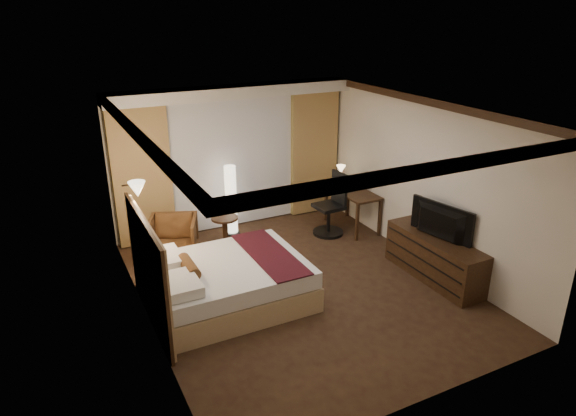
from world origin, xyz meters
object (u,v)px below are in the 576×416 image
bed (229,282)px  side_table (225,231)px  television (437,219)px  floor_lamp (231,200)px  desk (352,209)px  armchair (173,236)px  office_chair (329,204)px  dresser (434,258)px

bed → side_table: bed is taller
bed → television: size_ratio=1.99×
bed → floor_lamp: bearing=68.0°
desk → television: (0.02, -2.23, 0.63)m
side_table → television: size_ratio=0.48×
floor_lamp → television: bearing=-54.0°
side_table → desk: desk is taller
desk → side_table: bearing=170.7°
floor_lamp → side_table: bearing=-126.3°
floor_lamp → television: 3.72m
armchair → office_chair: (2.84, -0.33, 0.20)m
side_table → television: bearing=-47.1°
floor_lamp → dresser: 3.74m
bed → floor_lamp: floor_lamp is taller
bed → armchair: armchair is taller
bed → television: 3.25m
side_table → dresser: dresser is taller
dresser → floor_lamp: bearing=126.4°
dresser → desk: bearing=91.3°
bed → dresser: dresser is taller
armchair → floor_lamp: floor_lamp is taller
armchair → dresser: size_ratio=0.44×
bed → floor_lamp: (0.90, 2.22, 0.35)m
office_chair → dresser: size_ratio=0.66×
side_table → office_chair: size_ratio=0.44×
side_table → dresser: (2.48, -2.63, 0.09)m
bed → side_table: (0.63, 1.86, -0.05)m
floor_lamp → office_chair: 1.80m
desk → office_chair: 0.60m
bed → side_table: bearing=71.2°
bed → television: television is taller
side_table → floor_lamp: size_ratio=0.39×
floor_lamp → office_chair: bearing=-26.9°
bed → office_chair: (2.51, 1.41, 0.28)m
desk → television: 2.32m
office_chair → dresser: office_chair is taller
dresser → television: 0.66m
armchair → side_table: armchair is taller
television → office_chair: bearing=3.1°
armchair → floor_lamp: bearing=43.4°
bed → office_chair: 2.89m
side_table → desk: size_ratio=0.44×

